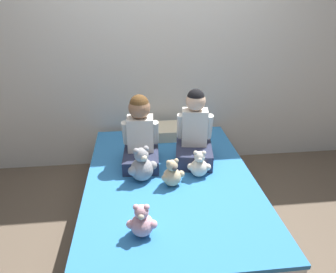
{
  "coord_description": "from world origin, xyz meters",
  "views": [
    {
      "loc": [
        -0.24,
        -2.02,
        1.79
      ],
      "look_at": [
        0.0,
        0.18,
        0.71
      ],
      "focal_mm": 32.0,
      "sensor_mm": 36.0,
      "label": 1
    }
  ],
  "objects": [
    {
      "name": "child_on_right",
      "position": [
        0.24,
        0.26,
        0.68
      ],
      "size": [
        0.36,
        0.42,
        0.64
      ],
      "rotation": [
        0.0,
        0.0,
        -0.16
      ],
      "color": "#282D47",
      "rests_on": "bed"
    },
    {
      "name": "teddy_bear_held_by_left_child",
      "position": [
        -0.23,
        -0.0,
        0.55
      ],
      "size": [
        0.23,
        0.18,
        0.29
      ],
      "rotation": [
        0.0,
        0.0,
        0.39
      ],
      "color": "#939399",
      "rests_on": "bed"
    },
    {
      "name": "ground_plane",
      "position": [
        0.0,
        0.0,
        0.0
      ],
      "size": [
        14.0,
        14.0,
        0.0
      ],
      "primitive_type": "plane",
      "color": "brown"
    },
    {
      "name": "child_on_left",
      "position": [
        -0.22,
        0.27,
        0.69
      ],
      "size": [
        0.32,
        0.4,
        0.61
      ],
      "rotation": [
        0.0,
        0.0,
        -0.06
      ],
      "color": "#282D47",
      "rests_on": "bed"
    },
    {
      "name": "pillow_at_headboard",
      "position": [
        0.0,
        0.77,
        0.48
      ],
      "size": [
        0.6,
        0.31,
        0.11
      ],
      "color": "beige",
      "rests_on": "bed"
    },
    {
      "name": "teddy_bear_between_children",
      "position": [
        0.0,
        -0.1,
        0.52
      ],
      "size": [
        0.18,
        0.14,
        0.23
      ],
      "rotation": [
        0.0,
        0.0,
        0.3
      ],
      "color": "#D1B78E",
      "rests_on": "bed"
    },
    {
      "name": "bed",
      "position": [
        0.0,
        0.0,
        0.21
      ],
      "size": [
        1.35,
        1.91,
        0.43
      ],
      "color": "#2D2D33",
      "rests_on": "ground_plane"
    },
    {
      "name": "teddy_bear_at_foot_of_bed",
      "position": [
        -0.25,
        -0.61,
        0.52
      ],
      "size": [
        0.19,
        0.14,
        0.23
      ],
      "rotation": [
        0.0,
        0.0,
        -0.11
      ],
      "color": "#DBA3B2",
      "rests_on": "bed"
    },
    {
      "name": "teddy_bear_held_by_right_child",
      "position": [
        0.23,
        0.0,
        0.52
      ],
      "size": [
        0.19,
        0.14,
        0.23
      ],
      "rotation": [
        0.0,
        0.0,
        -0.13
      ],
      "color": "silver",
      "rests_on": "bed"
    },
    {
      "name": "wall_behind_bed",
      "position": [
        0.0,
        1.05,
        1.25
      ],
      "size": [
        8.0,
        0.06,
        2.5
      ],
      "color": "silver",
      "rests_on": "ground_plane"
    }
  ]
}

